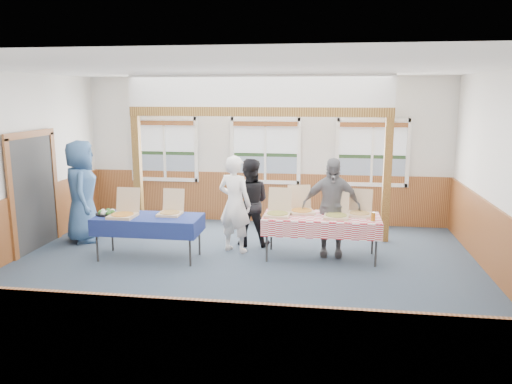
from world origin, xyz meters
TOP-DOWN VIEW (x-y plane):
  - floor at (0.00, 0.00)m, footprint 8.00×8.00m
  - ceiling at (0.00, 0.00)m, footprint 8.00×8.00m
  - wall_back at (0.00, 3.50)m, footprint 8.00×0.00m
  - wall_front at (0.00, -3.50)m, footprint 8.00×0.00m
  - wainscot_back at (0.00, 3.48)m, footprint 7.98×0.05m
  - wainscot_front at (0.00, -3.48)m, footprint 7.98×0.05m
  - wainscot_left at (-3.98, 0.00)m, footprint 0.05×6.98m
  - wainscot_right at (3.98, 0.00)m, footprint 0.05×6.98m
  - cased_opening at (-3.96, 0.90)m, footprint 0.06×1.30m
  - window_left at (-2.30, 3.46)m, footprint 1.56×0.10m
  - window_mid at (0.00, 3.46)m, footprint 1.56×0.10m
  - window_right at (2.30, 3.46)m, footprint 1.56×0.10m
  - post_left at (-2.50, 2.30)m, footprint 0.15×0.15m
  - post_right at (2.50, 2.30)m, footprint 0.15×0.15m
  - cross_beam at (0.00, 2.30)m, footprint 5.15×0.18m
  - table_left at (-1.68, 0.63)m, footprint 1.98×1.44m
  - table_right at (1.29, 1.08)m, footprint 2.07×1.06m
  - pizza_box_a at (-2.08, 0.52)m, footprint 0.44×0.53m
  - pizza_box_b at (-1.33, 0.79)m, footprint 0.39×0.47m
  - pizza_box_c at (0.54, 0.98)m, footprint 0.45×0.53m
  - pizza_box_d at (0.93, 1.27)m, footprint 0.53×0.60m
  - pizza_box_e at (1.54, 1.00)m, footprint 0.44×0.52m
  - pizza_box_f at (1.94, 1.22)m, footprint 0.45×0.53m
  - veggie_tray at (-2.43, 0.63)m, footprint 0.39×0.39m
  - drink_glass at (2.14, 0.83)m, footprint 0.07×0.07m
  - woman_white at (-0.27, 1.24)m, footprint 0.75×0.62m
  - woman_black at (-0.07, 1.66)m, footprint 0.83×0.66m
  - man_blue at (-3.31, 1.46)m, footprint 0.96×1.13m
  - person_grey at (1.45, 1.27)m, footprint 1.03×0.45m

SIDE VIEW (x-z plane):
  - floor at x=0.00m, z-range 0.00..0.00m
  - wainscot_back at x=0.00m, z-range 0.00..1.10m
  - wainscot_front at x=0.00m, z-range 0.00..1.10m
  - wainscot_left at x=-3.98m, z-range 0.00..1.10m
  - wainscot_right at x=3.98m, z-range 0.00..1.10m
  - table_left at x=-1.68m, z-range 0.32..1.08m
  - table_right at x=1.29m, z-range 0.33..1.08m
  - veggie_tray at x=-2.43m, z-range 0.74..0.83m
  - pizza_box_b at x=-1.33m, z-range 0.61..1.03m
  - pizza_box_f at x=1.94m, z-range 0.61..1.04m
  - pizza_box_e at x=1.54m, z-range 0.60..1.05m
  - pizza_box_c at x=0.54m, z-range 0.60..1.05m
  - pizza_box_d at x=0.93m, z-range 0.60..1.05m
  - pizza_box_a at x=-2.08m, z-range 0.59..1.06m
  - woman_black at x=-0.07m, z-range 0.00..1.66m
  - drink_glass at x=2.14m, z-range 0.76..0.91m
  - person_grey at x=1.45m, z-range 0.00..1.75m
  - woman_white at x=-0.27m, z-range 0.00..1.77m
  - man_blue at x=-3.31m, z-range 0.00..1.97m
  - cased_opening at x=-3.96m, z-range 0.00..2.10m
  - post_left at x=-2.50m, z-range 0.00..2.40m
  - post_right at x=2.50m, z-range 0.00..2.40m
  - wall_back at x=0.00m, z-range -2.40..5.60m
  - wall_front at x=0.00m, z-range -2.40..5.60m
  - window_left at x=-2.30m, z-range 0.95..2.41m
  - window_mid at x=0.00m, z-range 0.95..2.41m
  - window_right at x=2.30m, z-range 0.95..2.41m
  - cross_beam at x=0.00m, z-range 2.40..2.58m
  - ceiling at x=0.00m, z-range 3.20..3.20m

